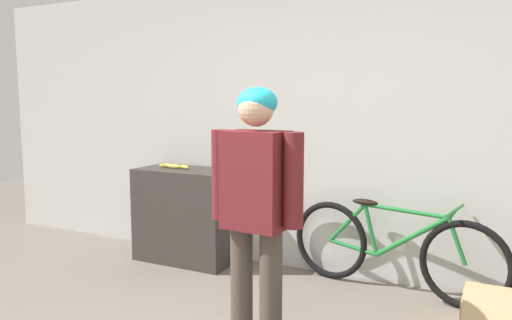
% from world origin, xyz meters
% --- Properties ---
extents(wall_back, '(8.00, 0.07, 2.60)m').
position_xyz_m(wall_back, '(0.00, 2.36, 1.30)').
color(wall_back, silver).
rests_on(wall_back, ground_plane).
extents(side_shelf, '(0.94, 0.49, 0.88)m').
position_xyz_m(side_shelf, '(-1.39, 2.06, 0.44)').
color(side_shelf, '#38332D').
rests_on(side_shelf, ground_plane).
extents(person, '(0.60, 0.28, 1.61)m').
position_xyz_m(person, '(-0.02, 0.81, 0.97)').
color(person, '#4C4238').
rests_on(person, ground_plane).
extents(bicycle, '(1.75, 0.47, 0.74)m').
position_xyz_m(bicycle, '(0.53, 2.12, 0.36)').
color(bicycle, black).
rests_on(bicycle, ground_plane).
extents(banana, '(0.35, 0.10, 0.04)m').
position_xyz_m(banana, '(-1.52, 2.05, 0.90)').
color(banana, '#EAD64C').
rests_on(banana, side_shelf).
extents(cardboard_box, '(0.43, 0.54, 0.35)m').
position_xyz_m(cardboard_box, '(1.30, 1.69, 0.13)').
color(cardboard_box, tan).
rests_on(cardboard_box, ground_plane).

